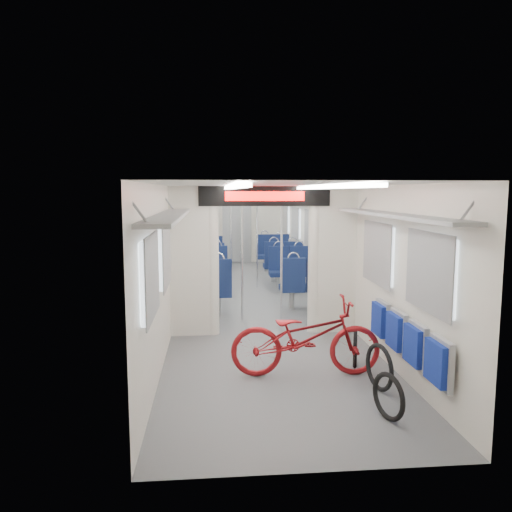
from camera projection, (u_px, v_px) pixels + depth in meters
The scene contains 14 objects.
carriage at pixel (254, 230), 9.43m from camera, with size 12.00×12.02×2.31m.
bicycle at pixel (306, 337), 6.01m from camera, with size 0.63×1.81×0.95m, color maroon.
flip_bench at pixel (406, 338), 5.61m from camera, with size 0.12×2.07×0.48m.
bike_hoop_a at pixel (388, 399), 4.85m from camera, with size 0.48×0.48×0.05m, color black.
bike_hoop_b at pixel (379, 369), 5.57m from camera, with size 0.54×0.54×0.05m, color black.
bike_hoop_c at pixel (355, 350), 6.31m from camera, with size 0.51×0.51×0.05m, color black.
seat_bay_near_left at pixel (205, 275), 9.87m from camera, with size 0.95×2.28×1.16m.
seat_bay_near_right at pixel (296, 273), 10.29m from camera, with size 0.92×2.12×1.11m.
seat_bay_far_left at pixel (207, 256), 13.22m from camera, with size 0.89×2.00×1.08m.
seat_bay_far_right at pixel (278, 255), 13.15m from camera, with size 0.93×2.18×1.13m.
stanchion_near_left at pixel (242, 254), 8.54m from camera, with size 0.04×0.04×2.30m, color silver.
stanchion_near_right at pixel (281, 255), 8.47m from camera, with size 0.04×0.04×2.30m, color silver.
stanchion_far_left at pixel (231, 239), 11.36m from camera, with size 0.04×0.04×2.30m, color silver.
stanchion_far_right at pixel (257, 238), 11.49m from camera, with size 0.04×0.04×2.30m, color silver.
Camera 1 is at (-0.82, -9.65, 2.22)m, focal length 35.00 mm.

